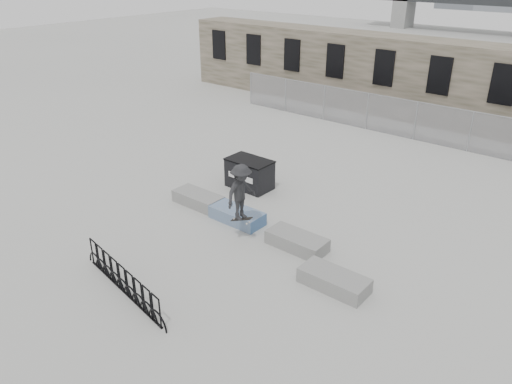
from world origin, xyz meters
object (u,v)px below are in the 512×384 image
planter_offset (334,280)px  planter_far_left (198,198)px  planter_center_right (297,241)px  bike_rack (123,280)px  dumpster (250,174)px  planter_center_left (237,215)px  skateboarder (241,192)px

planter_offset → planter_far_left: bearing=169.3°
planter_center_right → bike_rack: 5.61m
planter_far_left → planter_offset: 6.92m
bike_rack → dumpster: bearing=103.4°
planter_far_left → planter_center_left: bearing=-1.7°
planter_far_left → planter_center_right: 4.73m
planter_far_left → planter_center_left: (2.04, -0.06, 0.00)m
planter_center_right → skateboarder: bearing=-158.9°
planter_offset → bike_rack: size_ratio=0.45×
planter_offset → dumpster: dumpster is taller
dumpster → skateboarder: 4.25m
planter_center_left → skateboarder: bearing=-41.4°
planter_center_right → bike_rack: bike_rack is taller
planter_far_left → planter_center_right: bearing=-2.2°
planter_center_left → planter_center_right: same height
planter_offset → dumpster: 7.32m
planter_far_left → planter_center_right: (4.73, -0.18, 0.00)m
planter_offset → bike_rack: (-4.45, -3.97, 0.19)m
planter_center_right → planter_offset: 2.35m
bike_rack → skateboarder: size_ratio=2.13×
dumpster → skateboarder: skateboarder is taller
planter_center_left → planter_offset: same height
planter_offset → skateboarder: size_ratio=0.96×
dumpster → bike_rack: 7.92m
planter_center_left → dumpster: dumpster is taller
planter_offset → skateboarder: skateboarder is taller
planter_center_right → planter_far_left: bearing=177.8°
planter_center_right → planter_offset: bearing=-28.2°
planter_center_left → bike_rack: size_ratio=0.45×
planter_far_left → skateboarder: skateboarder is taller
planter_center_left → dumpster: size_ratio=1.07×
planter_center_right → skateboarder: skateboarder is taller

